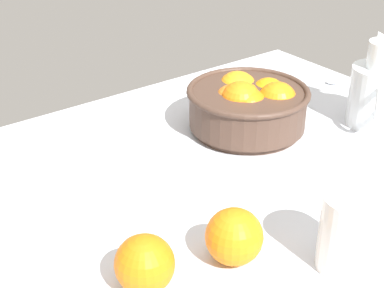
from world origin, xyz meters
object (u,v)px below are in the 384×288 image
spoon (347,81)px  fruit_bowl (249,105)px  juice_pitcher (377,96)px  loose_orange_0 (234,237)px  juice_glass (350,235)px  loose_orange_1 (145,264)px

spoon → fruit_bowl: bearing=-173.5°
juice_pitcher → loose_orange_0: bearing=-163.1°
juice_pitcher → loose_orange_0: juice_pitcher is taller
juice_pitcher → loose_orange_0: size_ratio=2.22×
fruit_bowl → loose_orange_0: fruit_bowl is taller
fruit_bowl → juice_glass: (-16.99, -39.57, -0.08)cm
spoon → juice_glass: bearing=-140.2°
loose_orange_0 → spoon: loose_orange_0 is taller
juice_pitcher → spoon: (13.02, 17.61, -5.75)cm
juice_pitcher → spoon: juice_pitcher is taller
juice_pitcher → spoon: bearing=53.5°
loose_orange_1 → juice_pitcher: bearing=11.4°
fruit_bowl → loose_orange_1: bearing=-147.6°
loose_orange_1 → loose_orange_0: bearing=-11.6°
fruit_bowl → juice_glass: 43.06cm
fruit_bowl → loose_orange_1: size_ratio=3.02×
juice_glass → fruit_bowl: bearing=66.8°
juice_glass → loose_orange_0: juice_glass is taller
juice_glass → loose_orange_0: size_ratio=1.40×
juice_pitcher → fruit_bowl: bearing=148.7°
juice_pitcher → juice_glass: juice_pitcher is taller
loose_orange_0 → loose_orange_1: loose_orange_0 is taller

